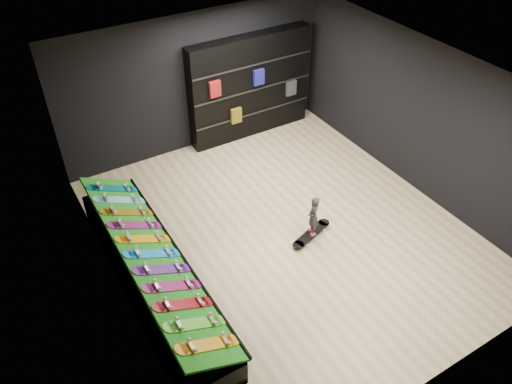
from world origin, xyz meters
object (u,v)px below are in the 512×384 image
floor_skateboard (311,235)px  child (313,223)px  back_shelving (250,87)px  display_rack (153,276)px

floor_skateboard → child: bearing=0.0°
back_shelving → child: back_shelving is taller
display_rack → floor_skateboard: bearing=-7.0°
child → floor_skateboard: bearing=180.0°
display_rack → floor_skateboard: 2.92m
display_rack → floor_skateboard: display_rack is taller
floor_skateboard → back_shelving: bearing=59.0°
child → back_shelving: bearing=-167.1°
display_rack → back_shelving: 5.11m
display_rack → child: bearing=-7.0°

